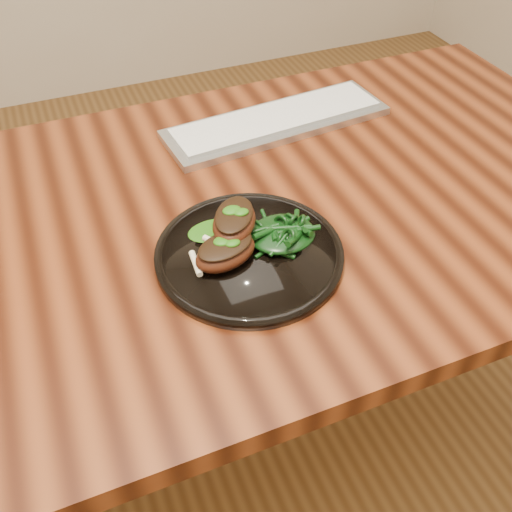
% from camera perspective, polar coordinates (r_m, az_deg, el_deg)
% --- Properties ---
extents(desk, '(1.60, 0.80, 0.75)m').
position_cam_1_polar(desk, '(1.00, -4.64, 0.57)').
color(desk, black).
rests_on(desk, ground).
extents(plate, '(0.28, 0.28, 0.02)m').
position_cam_1_polar(plate, '(0.86, -0.69, 0.21)').
color(plate, black).
rests_on(plate, desk).
extents(lamb_chop_front, '(0.11, 0.09, 0.04)m').
position_cam_1_polar(lamb_chop_front, '(0.82, -3.12, 0.47)').
color(lamb_chop_front, '#451B0D').
rests_on(lamb_chop_front, plate).
extents(lamb_chop_back, '(0.11, 0.12, 0.04)m').
position_cam_1_polar(lamb_chop_back, '(0.84, -2.22, 3.51)').
color(lamb_chop_back, '#451B0D').
rests_on(lamb_chop_back, plate).
extents(herb_smear, '(0.08, 0.05, 0.01)m').
position_cam_1_polar(herb_smear, '(0.88, -4.29, 2.57)').
color(herb_smear, '#144D08').
rests_on(herb_smear, plate).
extents(greens_heap, '(0.10, 0.10, 0.04)m').
position_cam_1_polar(greens_heap, '(0.86, 2.63, 2.57)').
color(greens_heap, black).
rests_on(greens_heap, plate).
extents(keyboard, '(0.47, 0.18, 0.02)m').
position_cam_1_polar(keyboard, '(1.17, 2.11, 13.35)').
color(keyboard, '#B5B8BA').
rests_on(keyboard, desk).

